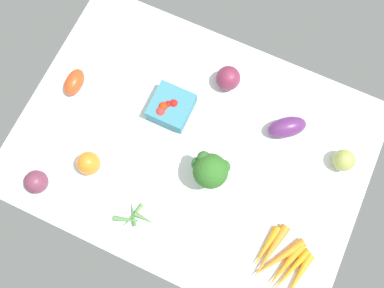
% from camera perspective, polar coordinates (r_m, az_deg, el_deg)
% --- Properties ---
extents(tablecloth, '(1.04, 0.76, 0.02)m').
position_cam_1_polar(tablecloth, '(1.28, 0.00, -0.36)').
color(tablecloth, white).
rests_on(tablecloth, ground).
extents(berry_basket, '(0.12, 0.12, 0.06)m').
position_cam_1_polar(berry_basket, '(1.28, -2.90, 5.01)').
color(berry_basket, teal).
rests_on(berry_basket, tablecloth).
extents(roma_tomato, '(0.06, 0.09, 0.05)m').
position_cam_1_polar(roma_tomato, '(1.36, -15.60, 8.05)').
color(roma_tomato, '#D3461C').
rests_on(roma_tomato, tablecloth).
extents(heirloom_tomato_green, '(0.07, 0.07, 0.07)m').
position_cam_1_polar(heirloom_tomato_green, '(1.30, 19.81, -2.07)').
color(heirloom_tomato_green, '#A2AC52').
rests_on(heirloom_tomato_green, tablecloth).
extents(bell_pepper_orange, '(0.07, 0.07, 0.08)m').
position_cam_1_polar(bell_pepper_orange, '(1.25, -13.76, -2.55)').
color(bell_pepper_orange, orange).
rests_on(bell_pepper_orange, tablecloth).
extents(broccoli_head, '(0.11, 0.10, 0.14)m').
position_cam_1_polar(broccoli_head, '(1.17, 2.46, -3.55)').
color(broccoli_head, '#93D173').
rests_on(broccoli_head, tablecloth).
extents(carrot_bunch, '(0.16, 0.20, 0.03)m').
position_cam_1_polar(carrot_bunch, '(1.24, 11.78, -15.31)').
color(carrot_bunch, orange).
rests_on(carrot_bunch, tablecloth).
extents(eggplant, '(0.13, 0.12, 0.06)m').
position_cam_1_polar(eggplant, '(1.29, 12.71, 2.23)').
color(eggplant, '#5D2967').
rests_on(eggplant, tablecloth).
extents(red_onion_near_basket, '(0.07, 0.07, 0.07)m').
position_cam_1_polar(red_onion_near_basket, '(1.29, -20.30, -4.83)').
color(red_onion_near_basket, brown).
rests_on(red_onion_near_basket, tablecloth).
extents(okra_pile, '(0.11, 0.09, 0.02)m').
position_cam_1_polar(okra_pile, '(1.23, -7.82, -9.84)').
color(okra_pile, '#44783A').
rests_on(okra_pile, tablecloth).
extents(red_onion_center, '(0.08, 0.08, 0.08)m').
position_cam_1_polar(red_onion_center, '(1.31, 4.90, 8.84)').
color(red_onion_center, '#792945').
rests_on(red_onion_center, tablecloth).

